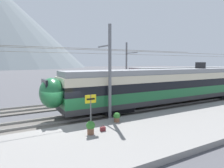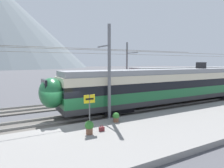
{
  "view_description": "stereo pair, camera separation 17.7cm",
  "coord_description": "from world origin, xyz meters",
  "px_view_note": "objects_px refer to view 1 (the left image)",
  "views": [
    {
      "loc": [
        -3.38,
        -13.28,
        4.5
      ],
      "look_at": [
        5.98,
        3.57,
        2.37
      ],
      "focal_mm": 31.1,
      "sensor_mm": 36.0,
      "label": 1
    },
    {
      "loc": [
        -3.23,
        -13.37,
        4.5
      ],
      "look_at": [
        5.98,
        3.57,
        2.37
      ],
      "focal_mm": 31.1,
      "sensor_mm": 36.0,
      "label": 2
    }
  ],
  "objects_px": {
    "catenary_mast_mid": "(109,71)",
    "catenary_mast_far_side": "(127,68)",
    "train_near_platform": "(173,85)",
    "potted_plant_platform_edge": "(117,117)",
    "platform_sign": "(91,105)",
    "train_far_track": "(214,77)",
    "handbag_near_sign": "(103,129)",
    "potted_plant_by_shelter": "(91,127)"
  },
  "relations": [
    {
      "from": "platform_sign",
      "to": "handbag_near_sign",
      "type": "bearing_deg",
      "value": -35.51
    },
    {
      "from": "train_near_platform",
      "to": "potted_plant_by_shelter",
      "type": "height_order",
      "value": "train_near_platform"
    },
    {
      "from": "platform_sign",
      "to": "catenary_mast_far_side",
      "type": "bearing_deg",
      "value": 47.95
    },
    {
      "from": "platform_sign",
      "to": "potted_plant_platform_edge",
      "type": "bearing_deg",
      "value": 18.07
    },
    {
      "from": "catenary_mast_mid",
      "to": "platform_sign",
      "type": "distance_m",
      "value": 3.69
    },
    {
      "from": "catenary_mast_far_side",
      "to": "potted_plant_platform_edge",
      "type": "height_order",
      "value": "catenary_mast_far_side"
    },
    {
      "from": "handbag_near_sign",
      "to": "catenary_mast_mid",
      "type": "bearing_deg",
      "value": 54.81
    },
    {
      "from": "handbag_near_sign",
      "to": "catenary_mast_far_side",
      "type": "bearing_deg",
      "value": 50.8
    },
    {
      "from": "platform_sign",
      "to": "potted_plant_platform_edge",
      "type": "height_order",
      "value": "platform_sign"
    },
    {
      "from": "train_far_track",
      "to": "catenary_mast_mid",
      "type": "xyz_separation_m",
      "value": [
        -23.2,
        -6.81,
        1.62
      ]
    },
    {
      "from": "catenary_mast_mid",
      "to": "train_far_track",
      "type": "bearing_deg",
      "value": 16.36
    },
    {
      "from": "train_far_track",
      "to": "platform_sign",
      "type": "distance_m",
      "value": 27.09
    },
    {
      "from": "train_near_platform",
      "to": "potted_plant_platform_edge",
      "type": "height_order",
      "value": "train_near_platform"
    },
    {
      "from": "train_far_track",
      "to": "catenary_mast_far_side",
      "type": "distance_m",
      "value": 15.89
    },
    {
      "from": "potted_plant_by_shelter",
      "to": "catenary_mast_mid",
      "type": "bearing_deg",
      "value": 45.29
    },
    {
      "from": "platform_sign",
      "to": "handbag_near_sign",
      "type": "relative_size",
      "value": 5.84
    },
    {
      "from": "train_near_platform",
      "to": "train_far_track",
      "type": "bearing_deg",
      "value": 19.2
    },
    {
      "from": "handbag_near_sign",
      "to": "potted_plant_platform_edge",
      "type": "bearing_deg",
      "value": 35.01
    },
    {
      "from": "catenary_mast_mid",
      "to": "potted_plant_by_shelter",
      "type": "distance_m",
      "value": 4.84
    },
    {
      "from": "catenary_mast_mid",
      "to": "catenary_mast_far_side",
      "type": "relative_size",
      "value": 1.0
    },
    {
      "from": "platform_sign",
      "to": "handbag_near_sign",
      "type": "distance_m",
      "value": 1.67
    },
    {
      "from": "train_far_track",
      "to": "train_near_platform",
      "type": "bearing_deg",
      "value": -160.8
    },
    {
      "from": "catenary_mast_far_side",
      "to": "potted_plant_by_shelter",
      "type": "xyz_separation_m",
      "value": [
        -10.16,
        -11.55,
        -3.02
      ]
    },
    {
      "from": "train_near_platform",
      "to": "platform_sign",
      "type": "distance_m",
      "value": 11.46
    },
    {
      "from": "platform_sign",
      "to": "potted_plant_by_shelter",
      "type": "xyz_separation_m",
      "value": [
        -0.26,
        -0.57,
        -1.18
      ]
    },
    {
      "from": "train_far_track",
      "to": "catenary_mast_mid",
      "type": "relative_size",
      "value": 0.72
    },
    {
      "from": "train_far_track",
      "to": "platform_sign",
      "type": "xyz_separation_m",
      "value": [
        -25.58,
        -8.91,
        -0.26
      ]
    },
    {
      "from": "train_near_platform",
      "to": "platform_sign",
      "type": "bearing_deg",
      "value": -160.79
    },
    {
      "from": "train_near_platform",
      "to": "catenary_mast_far_side",
      "type": "height_order",
      "value": "catenary_mast_far_side"
    },
    {
      "from": "catenary_mast_far_side",
      "to": "platform_sign",
      "type": "height_order",
      "value": "catenary_mast_far_side"
    },
    {
      "from": "train_near_platform",
      "to": "potted_plant_platform_edge",
      "type": "bearing_deg",
      "value": -160.49
    },
    {
      "from": "catenary_mast_far_side",
      "to": "platform_sign",
      "type": "bearing_deg",
      "value": -132.05
    },
    {
      "from": "catenary_mast_mid",
      "to": "handbag_near_sign",
      "type": "distance_m",
      "value": 4.58
    },
    {
      "from": "train_near_platform",
      "to": "potted_plant_by_shelter",
      "type": "relative_size",
      "value": 32.97
    },
    {
      "from": "catenary_mast_far_side",
      "to": "potted_plant_platform_edge",
      "type": "bearing_deg",
      "value": -126.71
    },
    {
      "from": "train_near_platform",
      "to": "catenary_mast_mid",
      "type": "xyz_separation_m",
      "value": [
        -8.43,
        -1.67,
        1.63
      ]
    },
    {
      "from": "platform_sign",
      "to": "catenary_mast_mid",
      "type": "bearing_deg",
      "value": 41.4
    },
    {
      "from": "train_far_track",
      "to": "potted_plant_by_shelter",
      "type": "distance_m",
      "value": 27.56
    },
    {
      "from": "catenary_mast_mid",
      "to": "potted_plant_platform_edge",
      "type": "height_order",
      "value": "catenary_mast_mid"
    },
    {
      "from": "catenary_mast_mid",
      "to": "platform_sign",
      "type": "xyz_separation_m",
      "value": [
        -2.38,
        -2.1,
        -1.88
      ]
    },
    {
      "from": "catenary_mast_mid",
      "to": "catenary_mast_far_side",
      "type": "distance_m",
      "value": 11.64
    },
    {
      "from": "train_far_track",
      "to": "potted_plant_by_shelter",
      "type": "bearing_deg",
      "value": -159.86
    }
  ]
}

